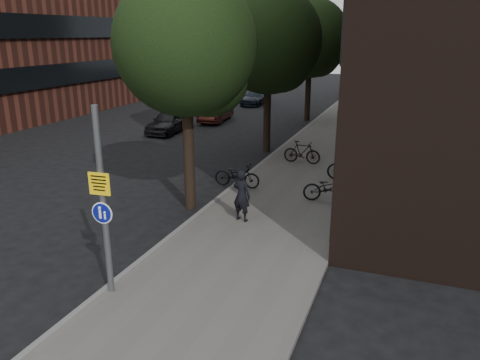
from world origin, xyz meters
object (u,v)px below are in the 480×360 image
at_px(pedestrian, 242,195).
at_px(parked_bike_facade_near, 330,188).
at_px(signpost, 103,203).
at_px(parked_car_near, 169,122).

relative_size(pedestrian, parked_bike_facade_near, 0.90).
xyz_separation_m(signpost, parked_bike_facade_near, (3.50, 7.58, -1.62)).
height_order(pedestrian, parked_bike_facade_near, pedestrian).
distance_m(signpost, parked_car_near, 18.00).
height_order(signpost, parked_car_near, signpost).
xyz_separation_m(signpost, parked_car_near, (-7.50, 16.29, -1.56)).
bearing_deg(signpost, parked_bike_facade_near, 60.83).
height_order(parked_bike_facade_near, parked_car_near, parked_car_near).
bearing_deg(parked_car_near, pedestrian, -54.51).
relative_size(signpost, parked_bike_facade_near, 2.31).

